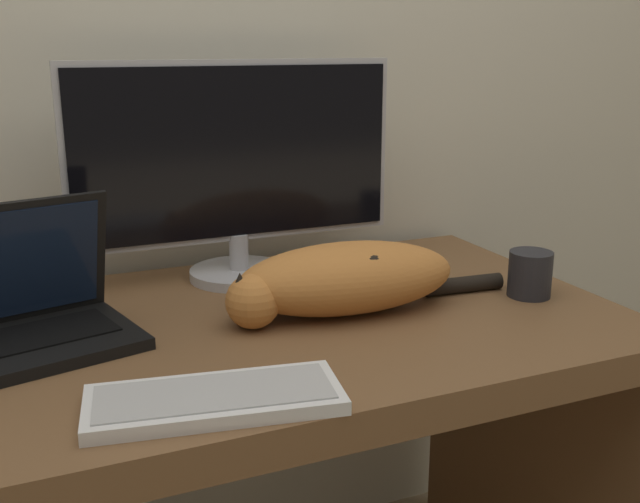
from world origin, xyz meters
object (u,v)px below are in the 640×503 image
object	(u,v)px
coffee_mug	(530,274)
external_keyboard	(215,399)
cat	(343,278)
monitor	(236,167)
laptop	(26,319)

from	to	relation	value
coffee_mug	external_keyboard	bearing A→B (deg)	-163.45
external_keyboard	cat	xyz separation A→B (m)	(0.31, 0.26, 0.06)
monitor	coffee_mug	bearing A→B (deg)	-34.85
cat	laptop	bearing A→B (deg)	178.19
cat	coffee_mug	bearing A→B (deg)	-4.32
monitor	laptop	world-z (taller)	monitor
monitor	cat	world-z (taller)	monitor
external_keyboard	coffee_mug	size ratio (longest dim) A/B	4.08
external_keyboard	cat	distance (m)	0.41
monitor	cat	xyz separation A→B (m)	(0.11, -0.28, -0.17)
laptop	external_keyboard	world-z (taller)	laptop
cat	coffee_mug	distance (m)	0.38
external_keyboard	cat	size ratio (longest dim) A/B	0.64
monitor	cat	distance (m)	0.34
external_keyboard	coffee_mug	world-z (taller)	coffee_mug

